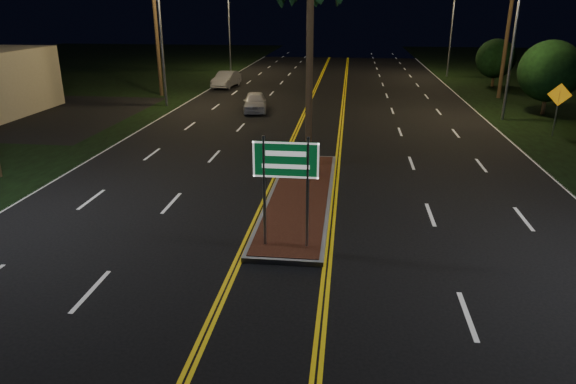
# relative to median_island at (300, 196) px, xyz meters

# --- Properties ---
(ground) EXTENTS (120.00, 120.00, 0.00)m
(ground) POSITION_rel_median_island_xyz_m (0.00, -7.00, -0.08)
(ground) COLOR black
(ground) RESTS_ON ground
(median_island) EXTENTS (2.25, 10.25, 0.17)m
(median_island) POSITION_rel_median_island_xyz_m (0.00, 0.00, 0.00)
(median_island) COLOR gray
(median_island) RESTS_ON ground
(highway_sign) EXTENTS (1.80, 0.08, 3.20)m
(highway_sign) POSITION_rel_median_island_xyz_m (0.00, -4.20, 2.32)
(highway_sign) COLOR gray
(highway_sign) RESTS_ON ground
(streetlight_left_mid) EXTENTS (1.91, 0.44, 9.00)m
(streetlight_left_mid) POSITION_rel_median_island_xyz_m (-10.61, 17.00, 5.57)
(streetlight_left_mid) COLOR gray
(streetlight_left_mid) RESTS_ON ground
(streetlight_left_far) EXTENTS (1.91, 0.44, 9.00)m
(streetlight_left_far) POSITION_rel_median_island_xyz_m (-10.61, 37.00, 5.57)
(streetlight_left_far) COLOR gray
(streetlight_left_far) RESTS_ON ground
(streetlight_right_mid) EXTENTS (1.91, 0.44, 9.00)m
(streetlight_right_mid) POSITION_rel_median_island_xyz_m (10.61, 15.00, 5.57)
(streetlight_right_mid) COLOR gray
(streetlight_right_mid) RESTS_ON ground
(streetlight_right_far) EXTENTS (1.91, 0.44, 9.00)m
(streetlight_right_far) POSITION_rel_median_island_xyz_m (10.61, 35.00, 5.57)
(streetlight_right_far) COLOR gray
(streetlight_right_far) RESTS_ON ground
(shrub_mid) EXTENTS (3.78, 3.78, 4.62)m
(shrub_mid) POSITION_rel_median_island_xyz_m (14.00, 17.00, 2.64)
(shrub_mid) COLOR #382819
(shrub_mid) RESTS_ON ground
(shrub_far) EXTENTS (3.24, 3.24, 3.96)m
(shrub_far) POSITION_rel_median_island_xyz_m (13.80, 29.00, 2.25)
(shrub_far) COLOR #382819
(shrub_far) RESTS_ON ground
(car_near) EXTENTS (2.52, 4.58, 1.45)m
(car_near) POSITION_rel_median_island_xyz_m (-4.51, 15.76, 0.64)
(car_near) COLOR silver
(car_near) RESTS_ON ground
(car_far) EXTENTS (2.51, 4.78, 1.52)m
(car_far) POSITION_rel_median_island_xyz_m (-8.82, 25.87, 0.68)
(car_far) COLOR silver
(car_far) RESTS_ON ground
(warning_sign) EXTENTS (1.12, 0.42, 2.81)m
(warning_sign) POSITION_rel_median_island_xyz_m (12.50, 10.92, 1.77)
(warning_sign) COLOR gray
(warning_sign) RESTS_ON ground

